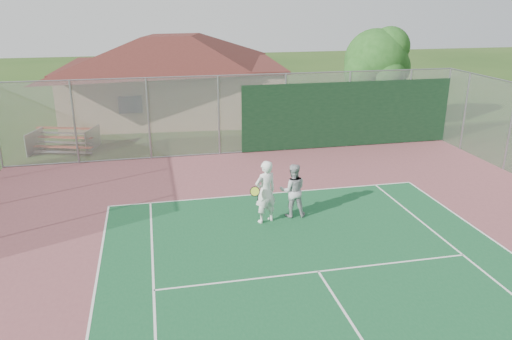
{
  "coord_description": "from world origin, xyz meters",
  "views": [
    {
      "loc": [
        -3.89,
        -4.16,
        6.59
      ],
      "look_at": [
        -0.78,
        10.32,
        1.49
      ],
      "focal_mm": 35.0,
      "sensor_mm": 36.0,
      "label": 1
    }
  ],
  "objects_px": {
    "bleachers": "(64,140)",
    "tree": "(377,63)",
    "clubhouse": "(173,68)",
    "player_white_front": "(265,192)",
    "player_grey_back": "(293,191)"
  },
  "relations": [
    {
      "from": "bleachers",
      "to": "player_white_front",
      "type": "xyz_separation_m",
      "value": [
        7.19,
        -9.41,
        0.47
      ]
    },
    {
      "from": "bleachers",
      "to": "player_white_front",
      "type": "bearing_deg",
      "value": -34.79
    },
    {
      "from": "clubhouse",
      "to": "player_white_front",
      "type": "relative_size",
      "value": 6.75
    },
    {
      "from": "clubhouse",
      "to": "player_grey_back",
      "type": "xyz_separation_m",
      "value": [
        2.76,
        -15.41,
        -1.94
      ]
    },
    {
      "from": "tree",
      "to": "player_grey_back",
      "type": "distance_m",
      "value": 12.57
    },
    {
      "from": "bleachers",
      "to": "player_white_front",
      "type": "relative_size",
      "value": 1.54
    },
    {
      "from": "player_white_front",
      "to": "bleachers",
      "type": "bearing_deg",
      "value": -73.03
    },
    {
      "from": "bleachers",
      "to": "tree",
      "type": "bearing_deg",
      "value": 20.56
    },
    {
      "from": "player_white_front",
      "to": "player_grey_back",
      "type": "bearing_deg",
      "value": 174.54
    },
    {
      "from": "bleachers",
      "to": "player_grey_back",
      "type": "relative_size",
      "value": 1.76
    },
    {
      "from": "bleachers",
      "to": "player_white_front",
      "type": "height_order",
      "value": "player_white_front"
    },
    {
      "from": "player_white_front",
      "to": "clubhouse",
      "type": "bearing_deg",
      "value": -103.83
    },
    {
      "from": "bleachers",
      "to": "tree",
      "type": "relative_size",
      "value": 0.57
    },
    {
      "from": "bleachers",
      "to": "tree",
      "type": "xyz_separation_m",
      "value": [
        15.42,
        0.74,
        2.97
      ]
    },
    {
      "from": "clubhouse",
      "to": "bleachers",
      "type": "xyz_separation_m",
      "value": [
        -5.39,
        -6.25,
        -2.28
      ]
    }
  ]
}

